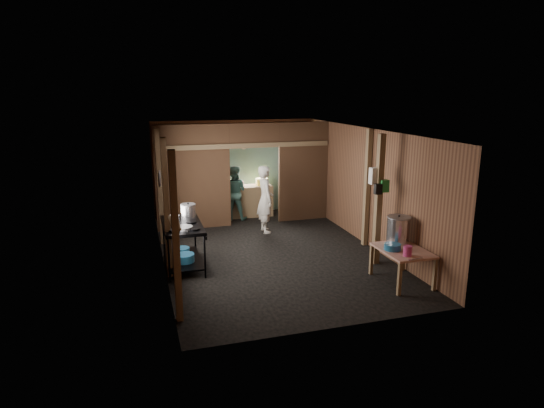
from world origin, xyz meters
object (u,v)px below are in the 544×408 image
object	(u,v)px
stove_pot_large	(188,212)
pink_bucket	(408,251)
prep_table	(402,266)
cook	(265,199)
yellow_tub	(262,182)
stock_pot	(398,230)
gas_range	(183,245)

from	to	relation	value
stove_pot_large	pink_bucket	xyz separation A→B (m)	(3.43, -2.57, -0.31)
prep_table	cook	xyz separation A→B (m)	(-1.53, 3.69, 0.51)
stove_pot_large	pink_bucket	size ratio (longest dim) A/B	1.73
prep_table	yellow_tub	size ratio (longest dim) A/B	3.14
yellow_tub	cook	distance (m)	1.59
stove_pot_large	yellow_tub	world-z (taller)	stove_pot_large
stock_pot	yellow_tub	bearing A→B (deg)	105.21
gas_range	pink_bucket	size ratio (longest dim) A/B	8.41
pink_bucket	yellow_tub	world-z (taller)	yellow_tub
prep_table	pink_bucket	xyz separation A→B (m)	(-0.11, -0.31, 0.40)
stock_pot	cook	distance (m)	3.68
prep_table	yellow_tub	world-z (taller)	yellow_tub
stock_pot	yellow_tub	size ratio (longest dim) A/B	1.52
gas_range	prep_table	world-z (taller)	gas_range
prep_table	yellow_tub	bearing A→B (deg)	102.70
yellow_tub	cook	size ratio (longest dim) A/B	0.21
pink_bucket	yellow_tub	size ratio (longest dim) A/B	0.53
pink_bucket	stock_pot	bearing A→B (deg)	71.28
stock_pot	yellow_tub	distance (m)	5.01
prep_table	cook	size ratio (longest dim) A/B	0.64
stove_pot_large	cook	world-z (taller)	cook
pink_bucket	cook	size ratio (longest dim) A/B	0.11
prep_table	stove_pot_large	distance (m)	4.26
cook	prep_table	bearing A→B (deg)	-158.71
gas_range	yellow_tub	distance (m)	4.23
prep_table	stove_pot_large	bearing A→B (deg)	147.43
gas_range	yellow_tub	world-z (taller)	yellow_tub
prep_table	stock_pot	world-z (taller)	stock_pot
prep_table	stock_pot	distance (m)	0.70
stock_pot	pink_bucket	world-z (taller)	stock_pot
stove_pot_large	pink_bucket	bearing A→B (deg)	-36.90
gas_range	cook	size ratio (longest dim) A/B	0.91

